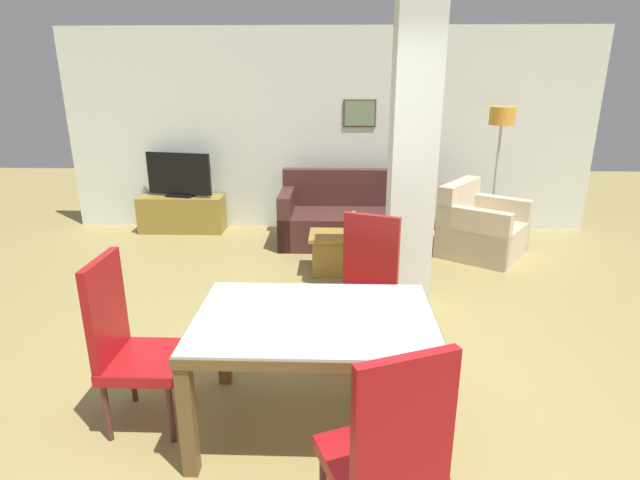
{
  "coord_description": "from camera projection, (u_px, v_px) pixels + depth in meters",
  "views": [
    {
      "loc": [
        0.12,
        -2.61,
        2.06
      ],
      "look_at": [
        0.0,
        0.95,
        0.9
      ],
      "focal_mm": 28.0,
      "sensor_mm": 36.0,
      "label": 1
    }
  ],
  "objects": [
    {
      "name": "ground_plane",
      "position": [
        315.0,
        423.0,
        3.12
      ],
      "size": [
        18.0,
        18.0,
        0.0
      ],
      "primitive_type": "plane",
      "color": "#99884E"
    },
    {
      "name": "back_wall",
      "position": [
        328.0,
        132.0,
        6.82
      ],
      "size": [
        7.2,
        0.09,
        2.7
      ],
      "color": "white",
      "rests_on": "ground_plane"
    },
    {
      "name": "divider_pillar",
      "position": [
        412.0,
        163.0,
        4.33
      ],
      "size": [
        0.38,
        0.4,
        2.7
      ],
      "color": "white",
      "rests_on": "ground_plane"
    },
    {
      "name": "dining_table",
      "position": [
        315.0,
        340.0,
        2.94
      ],
      "size": [
        1.41,
        0.96,
        0.75
      ],
      "color": "brown",
      "rests_on": "ground_plane"
    },
    {
      "name": "dining_chair_near_right",
      "position": [
        388.0,
        451.0,
        2.1
      ],
      "size": [
        0.6,
        0.6,
        1.08
      ],
      "rotation": [
        0.0,
        0.0,
        0.38
      ],
      "color": "#9F1216",
      "rests_on": "ground_plane"
    },
    {
      "name": "dining_chair_head_left",
      "position": [
        129.0,
        340.0,
        2.98
      ],
      "size": [
        0.46,
        0.46,
        1.08
      ],
      "rotation": [
        0.0,
        0.0,
        -1.57
      ],
      "color": "#A11418",
      "rests_on": "ground_plane"
    },
    {
      "name": "dining_chair_far_right",
      "position": [
        366.0,
        284.0,
        3.8
      ],
      "size": [
        0.59,
        0.59,
        1.08
      ],
      "rotation": [
        0.0,
        0.0,
        2.77
      ],
      "color": "maroon",
      "rests_on": "ground_plane"
    },
    {
      "name": "sofa",
      "position": [
        350.0,
        219.0,
        6.48
      ],
      "size": [
        1.78,
        0.91,
        0.91
      ],
      "rotation": [
        0.0,
        0.0,
        3.14
      ],
      "color": "#482623",
      "rests_on": "ground_plane"
    },
    {
      "name": "armchair",
      "position": [
        480.0,
        230.0,
        6.03
      ],
      "size": [
        1.21,
        1.23,
        0.86
      ],
      "rotation": [
        0.0,
        0.0,
        4.1
      ],
      "color": "beige",
      "rests_on": "ground_plane"
    },
    {
      "name": "coffee_table",
      "position": [
        343.0,
        253.0,
        5.47
      ],
      "size": [
        0.74,
        0.47,
        0.44
      ],
      "color": "olive",
      "rests_on": "ground_plane"
    },
    {
      "name": "bottle",
      "position": [
        354.0,
        223.0,
        5.49
      ],
      "size": [
        0.08,
        0.08,
        0.22
      ],
      "color": "#194C23",
      "rests_on": "coffee_table"
    },
    {
      "name": "tv_stand",
      "position": [
        182.0,
        214.0,
        6.96
      ],
      "size": [
        1.16,
        0.4,
        0.5
      ],
      "color": "olive",
      "rests_on": "ground_plane"
    },
    {
      "name": "tv_screen",
      "position": [
        179.0,
        175.0,
        6.79
      ],
      "size": [
        0.91,
        0.27,
        0.6
      ],
      "rotation": [
        0.0,
        0.0,
        2.95
      ],
      "color": "black",
      "rests_on": "tv_stand"
    },
    {
      "name": "floor_lamp",
      "position": [
        501.0,
        129.0,
        6.23
      ],
      "size": [
        0.31,
        0.31,
        1.72
      ],
      "color": "#B7B7BC",
      "rests_on": "ground_plane"
    }
  ]
}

